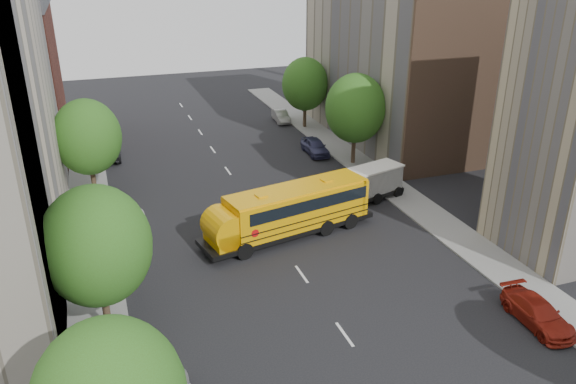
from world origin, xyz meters
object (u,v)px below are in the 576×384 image
street_tree_2 (87,137)px  parked_car_3 (537,313)px  street_tree_4 (355,108)px  safari_truck (368,184)px  school_bus (287,210)px  parked_car_5 (281,116)px  street_tree_5 (305,84)px  parked_car_2 (107,152)px  street_tree_1 (96,246)px  parked_car_4 (315,146)px  parked_car_1 (132,221)px

street_tree_2 → parked_car_3: bearing=-49.9°
street_tree_4 → safari_truck: bearing=-108.0°
school_bus → parked_car_5: bearing=60.3°
parked_car_5 → school_bus: bearing=-103.7°
street_tree_2 → street_tree_5: size_ratio=1.03×
school_bus → parked_car_3: 16.00m
street_tree_2 → safari_truck: size_ratio=1.22×
school_bus → parked_car_2: bearing=106.0°
street_tree_1 → street_tree_2: street_tree_1 is taller
safari_truck → parked_car_5: (0.79, 22.59, -0.71)m
street_tree_4 → parked_car_4: size_ratio=1.87×
street_tree_2 → parked_car_2: bearing=80.9°
street_tree_2 → parked_car_2: street_tree_2 is taller
street_tree_2 → parked_car_3: street_tree_2 is taller
parked_car_4 → parked_car_5: parked_car_4 is taller
street_tree_4 → parked_car_3: 24.88m
parked_car_3 → street_tree_4: bearing=89.5°
street_tree_2 → parked_car_1: street_tree_2 is taller
street_tree_2 → parked_car_1: bearing=-72.1°
safari_truck → parked_car_2: (-18.12, 16.38, -0.68)m
street_tree_2 → parked_car_5: 25.58m
parked_car_2 → parked_car_3: size_ratio=1.10×
street_tree_5 → parked_car_5: street_tree_5 is taller
street_tree_2 → street_tree_1: bearing=-90.0°
street_tree_2 → street_tree_5: 25.06m
street_tree_2 → street_tree_4: street_tree_4 is taller
school_bus → parked_car_1: 10.60m
street_tree_5 → parked_car_3: (-1.40, -36.44, -4.06)m
street_tree_1 → safari_truck: street_tree_1 is taller
parked_car_1 → street_tree_4: bearing=-165.9°
street_tree_4 → parked_car_5: bearing=96.4°
street_tree_1 → parked_car_5: bearing=58.4°
safari_truck → parked_car_5: 22.62m
street_tree_1 → street_tree_2: (0.00, 18.00, -0.12)m
parked_car_5 → street_tree_2: bearing=-139.2°
parked_car_1 → parked_car_5: bearing=-134.6°
street_tree_5 → parked_car_5: bearing=119.5°
parked_car_2 → parked_car_5: 19.91m
school_bus → parked_car_2: school_bus is taller
parked_car_1 → parked_car_3: size_ratio=0.98×
school_bus → safari_truck: bearing=12.9°
street_tree_4 → street_tree_5: 12.01m
street_tree_4 → parked_car_1: (-19.80, -6.80, -4.36)m
street_tree_2 → school_bus: 16.48m
street_tree_4 → safari_truck: 8.83m
parked_car_1 → parked_car_2: 15.58m
street_tree_2 → parked_car_3: size_ratio=1.74×
street_tree_5 → parked_car_3: street_tree_5 is taller
street_tree_1 → parked_car_4: bearing=47.5°
safari_truck → parked_car_4: size_ratio=1.46×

